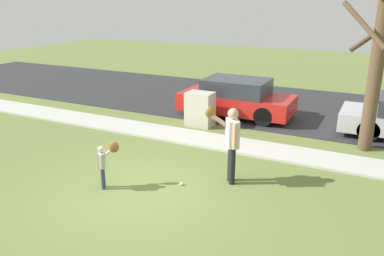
# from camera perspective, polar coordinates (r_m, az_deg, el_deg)

# --- Properties ---
(ground_plane) EXTENTS (48.00, 48.00, 0.00)m
(ground_plane) POSITION_cam_1_polar(r_m,az_deg,el_deg) (11.40, 2.14, -2.09)
(ground_plane) COLOR olive
(sidewalk_strip) EXTENTS (36.00, 1.20, 0.06)m
(sidewalk_strip) POSITION_cam_1_polar(r_m,az_deg,el_deg) (11.48, 2.35, -1.80)
(sidewalk_strip) COLOR beige
(sidewalk_strip) RESTS_ON ground
(road_surface) EXTENTS (36.00, 6.80, 0.02)m
(road_surface) POSITION_cam_1_polar(r_m,az_deg,el_deg) (15.98, 9.73, 3.68)
(road_surface) COLOR #2D2D30
(road_surface) RESTS_ON ground
(person_adult) EXTENTS (0.88, 0.54, 1.75)m
(person_adult) POSITION_cam_1_polar(r_m,az_deg,el_deg) (8.61, 5.66, -1.43)
(person_adult) COLOR black
(person_adult) RESTS_ON ground
(person_child) EXTENTS (0.40, 0.54, 1.04)m
(person_child) POSITION_cam_1_polar(r_m,az_deg,el_deg) (8.68, -12.61, -4.48)
(person_child) COLOR navy
(person_child) RESTS_ON ground
(baseball) EXTENTS (0.07, 0.07, 0.07)m
(baseball) POSITION_cam_1_polar(r_m,az_deg,el_deg) (8.81, -1.58, -8.21)
(baseball) COLOR white
(baseball) RESTS_ON ground
(utility_cabinet) EXTENTS (0.87, 0.64, 1.12)m
(utility_cabinet) POSITION_cam_1_polar(r_m,az_deg,el_deg) (12.78, 1.18, 2.81)
(utility_cabinet) COLOR beige
(utility_cabinet) RESTS_ON ground
(street_tree_near) EXTENTS (1.84, 1.88, 4.19)m
(street_tree_near) POSITION_cam_1_polar(r_m,az_deg,el_deg) (11.33, 25.45, 7.84)
(street_tree_near) COLOR brown
(street_tree_near) RESTS_ON ground
(parked_hatchback_red) EXTENTS (4.00, 1.75, 1.33)m
(parked_hatchback_red) POSITION_cam_1_polar(r_m,az_deg,el_deg) (13.92, 6.52, 4.41)
(parked_hatchback_red) COLOR red
(parked_hatchback_red) RESTS_ON road_surface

